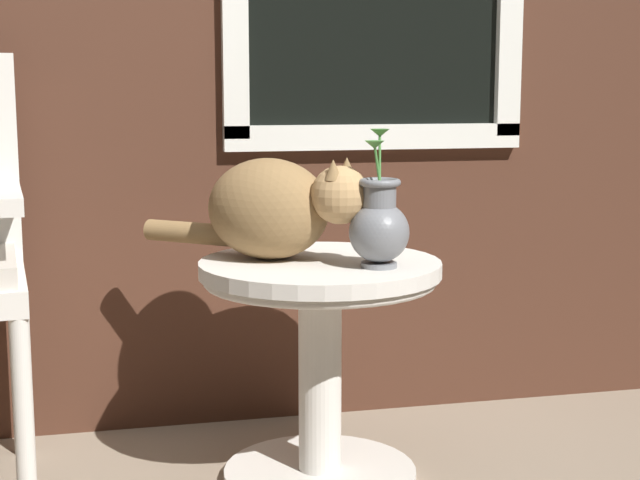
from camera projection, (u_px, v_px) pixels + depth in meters
wicker_side_table at (320, 334)px, 2.33m from camera, size 0.58×0.58×0.55m
cat at (274, 208)px, 2.30m from camera, size 0.50×0.43×0.25m
pewter_vase_with_ivy at (379, 225)px, 2.20m from camera, size 0.14×0.14×0.31m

